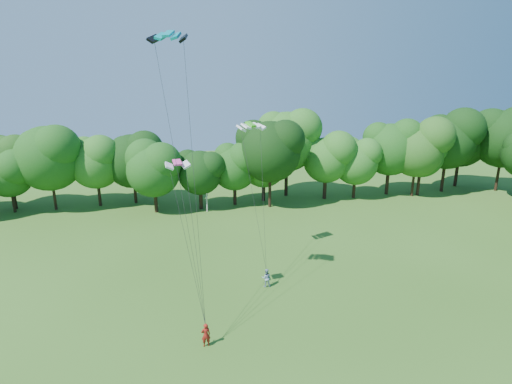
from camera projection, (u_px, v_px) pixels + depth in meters
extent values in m
cylinder|color=#ACACA3|center=(206.00, 186.00, 53.28)|extent=(0.18, 0.18, 7.28)
cube|color=#ACACA3|center=(205.00, 160.00, 52.33)|extent=(1.46, 0.15, 0.08)
imported|color=maroon|center=(206.00, 335.00, 26.84)|extent=(0.68, 0.50, 1.72)
imported|color=#88A3BD|center=(266.00, 278.00, 34.58)|extent=(0.87, 0.71, 1.65)
cube|color=#048691|center=(168.00, 34.00, 25.76)|extent=(2.73, 1.91, 0.55)
cube|color=green|center=(251.00, 124.00, 36.37)|extent=(2.84, 2.09, 0.44)
cube|color=#F0429C|center=(177.00, 162.00, 27.92)|extent=(1.85, 1.18, 0.35)
cylinder|color=black|center=(14.00, 194.00, 54.82)|extent=(0.41, 0.41, 4.19)
ellipsoid|color=#1A3F12|center=(7.00, 155.00, 53.31)|extent=(8.37, 8.37, 9.13)
cylinder|color=black|center=(270.00, 191.00, 55.70)|extent=(0.45, 0.45, 4.58)
ellipsoid|color=black|center=(270.00, 148.00, 54.03)|extent=(9.17, 9.17, 10.00)
cylinder|color=#322414|center=(413.00, 183.00, 60.94)|extent=(0.51, 0.51, 4.21)
ellipsoid|color=#244F18|center=(417.00, 147.00, 59.42)|extent=(8.42, 8.42, 9.19)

